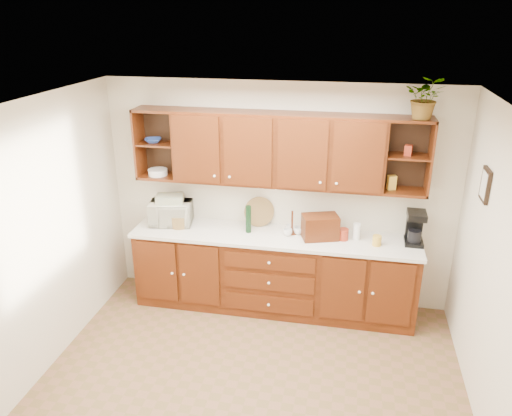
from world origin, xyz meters
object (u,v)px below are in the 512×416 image
at_px(bread_box, 320,227).
at_px(potted_plant, 426,98).
at_px(coffee_maker, 415,228).
at_px(microwave, 171,213).

xyz_separation_m(bread_box, potted_plant, (0.95, 0.08, 1.43)).
bearing_deg(bread_box, coffee_maker, -13.37).
xyz_separation_m(microwave, potted_plant, (2.71, 0.02, 1.43)).
bearing_deg(coffee_maker, potted_plant, -178.44).
relative_size(microwave, bread_box, 1.26).
bearing_deg(potted_plant, coffee_maker, 0.69).
distance_m(microwave, potted_plant, 3.06).
distance_m(coffee_maker, potted_plant, 1.39).
height_order(microwave, coffee_maker, coffee_maker).
bearing_deg(microwave, coffee_maker, -9.15).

